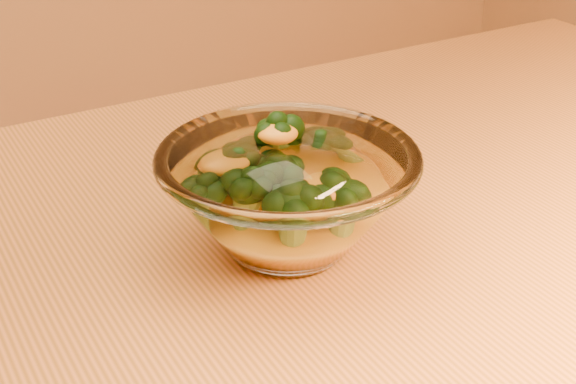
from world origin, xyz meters
The scene contains 4 objects.
table centered at (0.00, 0.00, 0.65)m, with size 1.20×0.80×0.75m.
glass_bowl centered at (-0.04, 0.06, 0.79)m, with size 0.19×0.19×0.09m.
cheese_sauce centered at (-0.04, 0.06, 0.78)m, with size 0.11×0.11×0.03m, color orange.
broccoli_heap centered at (-0.05, 0.06, 0.81)m, with size 0.14×0.12×0.07m.
Camera 1 is at (-0.30, -0.39, 1.08)m, focal length 50.00 mm.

